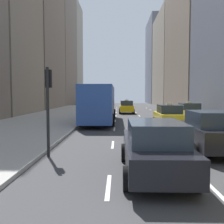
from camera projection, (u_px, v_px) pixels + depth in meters
name	position (u px, v px, depth m)	size (l,w,h in m)	color
sidewalk_left	(48.00, 119.00, 26.24)	(8.00, 66.00, 0.15)	#ADAAA3
lane_markings	(148.00, 124.00, 22.04)	(5.72, 56.00, 0.01)	white
building_row_left	(26.00, 12.00, 39.87)	(6.00, 84.04, 37.21)	slate
building_row_right	(195.00, 26.00, 40.82)	(6.00, 86.22, 30.02)	gray
taxi_lead	(126.00, 107.00, 35.00)	(2.02, 4.40, 1.87)	yellow
taxi_third	(188.00, 112.00, 24.97)	(2.02, 4.40, 1.87)	yellow
taxi_fourth	(169.00, 116.00, 20.32)	(2.02, 4.40, 1.87)	yellow
sedan_black_near	(154.00, 147.00, 8.20)	(2.02, 4.99, 1.70)	black
sedan_silver_behind	(209.00, 131.00, 11.36)	(2.02, 4.55, 1.80)	black
city_bus	(100.00, 103.00, 23.81)	(2.80, 11.61, 3.25)	#2D519E
traffic_light_pole	(48.00, 97.00, 10.52)	(0.24, 0.42, 3.60)	black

